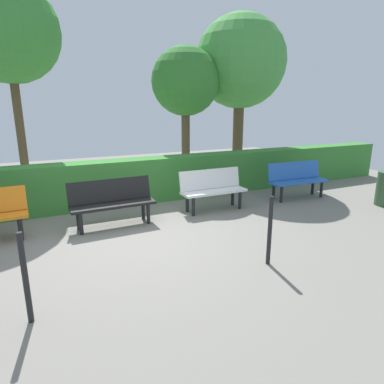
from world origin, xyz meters
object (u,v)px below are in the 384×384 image
Objects in this scene: bench_white at (212,188)px; bench_black at (112,200)px; bench_blue at (297,178)px; tree_far at (8,32)px; tree_mid at (185,83)px; tree_near at (240,63)px.

bench_black is (2.15, 0.06, 0.00)m from bench_white.
bench_blue is 0.97× the size of bench_black.
tree_far is (1.46, -3.33, 3.33)m from bench_black.
bench_blue is 3.91m from tree_mid.
tree_mid is at bearing 1.36° from tree_near.
tree_far is at bearing -8.89° from tree_mid.
tree_mid is (-2.70, -2.68, 2.29)m from bench_black.
bench_black is at bearing 44.74° from tree_mid.
tree_far is at bearing -67.78° from bench_black.
tree_far is at bearing -5.87° from tree_near.
bench_blue is 0.30× the size of tree_far.
bench_blue and bench_white have the same top height.
tree_mid is (-0.56, -2.62, 2.29)m from bench_white.
tree_near is (-2.33, -2.66, 2.88)m from bench_white.
tree_mid is at bearing 171.11° from tree_far.
bench_black is at bearing 31.31° from tree_near.
tree_near is 1.26× the size of tree_mid.
bench_blue and bench_black have the same top height.
bench_blue is 1.06× the size of bench_white.
bench_white is 0.28× the size of tree_far.
bench_white is 0.38× the size of tree_mid.
bench_white is (2.29, -0.04, -0.00)m from bench_blue.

